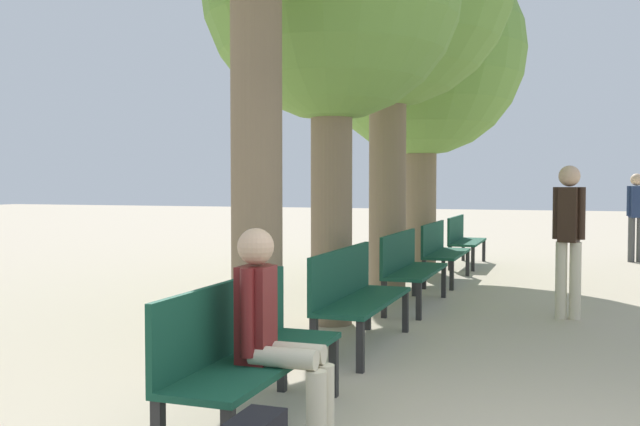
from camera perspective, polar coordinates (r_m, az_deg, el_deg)
The scene contains 9 objects.
bench_row_0 at distance 4.59m, azimuth -5.98°, elevation -10.42°, with size 0.50×1.80×0.94m.
bench_row_1 at distance 6.81m, azimuth 2.77°, elevation -6.22°, with size 0.50×1.80×0.94m.
bench_row_2 at distance 9.13m, azimuth 7.10°, elevation -4.05°, with size 0.50×1.80×0.94m.
bench_row_3 at distance 11.48m, azimuth 9.65°, elevation -2.75°, with size 0.50×1.80×0.94m.
bench_row_4 at distance 13.85m, azimuth 11.33°, elevation -1.89°, with size 0.50×1.80×0.94m.
tree_row_3 at distance 12.93m, azimuth 8.12°, elevation 12.38°, with size 3.61×3.61×5.66m.
person_seated at distance 4.36m, azimuth -3.72°, elevation -9.14°, with size 0.59×0.33×1.29m.
pedestrian_near at distance 15.46m, azimuth 23.97°, elevation 0.11°, with size 0.36×0.26×1.76m.
pedestrian_far at distance 8.66m, azimuth 19.27°, elevation -1.40°, with size 0.36×0.28×1.77m.
Camera 1 is at (0.08, -3.68, 1.56)m, focal length 40.00 mm.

